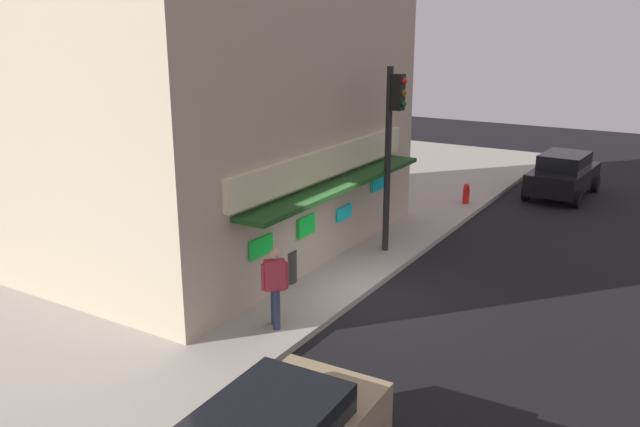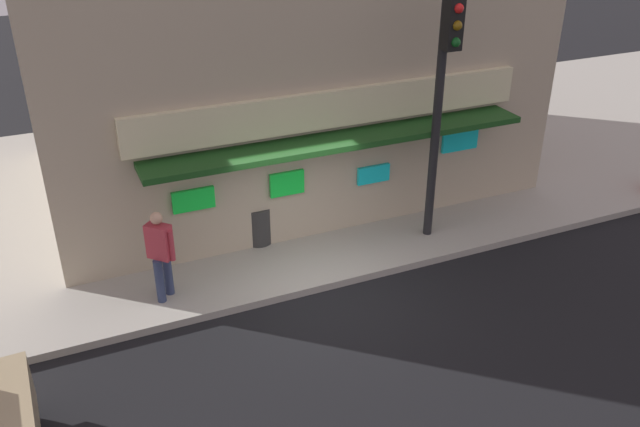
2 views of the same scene
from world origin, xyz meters
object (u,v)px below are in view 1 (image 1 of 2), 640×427
(traffic_light, at_px, (392,136))
(parked_car_black, at_px, (563,174))
(potted_plant_by_doorway, at_px, (342,220))
(potted_plant_by_window, at_px, (220,283))
(trash_can, at_px, (285,266))
(pedestrian, at_px, (275,284))
(fire_hydrant, at_px, (466,194))

(traffic_light, distance_m, parked_car_black, 10.28)
(potted_plant_by_doorway, bearing_deg, potted_plant_by_window, 177.91)
(parked_car_black, bearing_deg, potted_plant_by_doorway, 154.68)
(traffic_light, distance_m, trash_can, 4.66)
(potted_plant_by_window, xyz_separation_m, parked_car_black, (14.79, -4.63, 0.23))
(parked_car_black, bearing_deg, trash_can, 162.71)
(trash_can, xyz_separation_m, parked_car_black, (12.98, -4.04, 0.29))
(potted_plant_by_doorway, relative_size, parked_car_black, 0.27)
(traffic_light, bearing_deg, potted_plant_by_window, 160.86)
(pedestrian, bearing_deg, parked_car_black, -10.37)
(potted_plant_by_doorway, bearing_deg, traffic_light, -95.66)
(trash_can, bearing_deg, fire_hydrant, -8.50)
(traffic_light, height_order, fire_hydrant, traffic_light)
(fire_hydrant, bearing_deg, pedestrian, 179.21)
(parked_car_black, bearing_deg, pedestrian, 169.63)
(trash_can, xyz_separation_m, potted_plant_by_doorway, (3.60, 0.40, 0.22))
(potted_plant_by_doorway, height_order, potted_plant_by_window, potted_plant_by_doorway)
(potted_plant_by_window, height_order, parked_car_black, parked_car_black)
(trash_can, height_order, parked_car_black, parked_car_black)
(fire_hydrant, xyz_separation_m, trash_can, (-9.50, 1.42, 0.06))
(potted_plant_by_window, bearing_deg, fire_hydrant, -10.09)
(fire_hydrant, xyz_separation_m, pedestrian, (-11.73, 0.16, 0.62))
(traffic_light, height_order, parked_car_black, traffic_light)
(pedestrian, xyz_separation_m, potted_plant_by_doorway, (5.82, 1.66, -0.34))
(traffic_light, distance_m, potted_plant_by_window, 6.24)
(fire_hydrant, xyz_separation_m, potted_plant_by_doorway, (-5.90, 1.82, 0.27))
(pedestrian, bearing_deg, fire_hydrant, -0.79)
(pedestrian, xyz_separation_m, potted_plant_by_window, (0.41, 1.85, -0.50))
(fire_hydrant, bearing_deg, parked_car_black, -37.02)
(parked_car_black, bearing_deg, potted_plant_by_window, 162.60)
(trash_can, bearing_deg, potted_plant_by_window, 161.89)
(trash_can, relative_size, pedestrian, 0.47)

